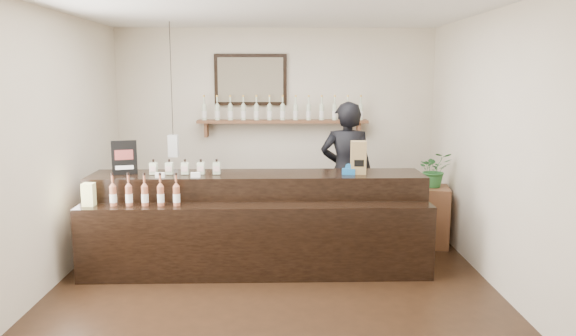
{
  "coord_description": "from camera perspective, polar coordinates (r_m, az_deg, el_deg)",
  "views": [
    {
      "loc": [
        0.08,
        -5.54,
        2.13
      ],
      "look_at": [
        0.16,
        0.7,
        1.11
      ],
      "focal_mm": 35.0,
      "sensor_mm": 36.0,
      "label": 1
    }
  ],
  "objects": [
    {
      "name": "shopkeeper",
      "position": [
        7.22,
        5.96,
        0.48
      ],
      "size": [
        0.79,
        0.56,
        2.06
      ],
      "primitive_type": "imported",
      "rotation": [
        0.0,
        0.0,
        3.05
      ],
      "color": "black",
      "rests_on": "ground"
    },
    {
      "name": "potted_plant",
      "position": [
        7.25,
        14.66,
        -0.15
      ],
      "size": [
        0.41,
        0.36,
        0.45
      ],
      "primitive_type": "imported",
      "rotation": [
        0.0,
        0.0,
        0.02
      ],
      "color": "#28652C",
      "rests_on": "side_cabinet"
    },
    {
      "name": "room_shell",
      "position": [
        5.55,
        -1.53,
        4.9
      ],
      "size": [
        5.0,
        5.0,
        5.0
      ],
      "color": "beige",
      "rests_on": "ground"
    },
    {
      "name": "counter",
      "position": [
        6.32,
        -3.19,
        -5.74
      ],
      "size": [
        3.75,
        1.05,
        1.22
      ],
      "color": "black",
      "rests_on": "ground"
    },
    {
      "name": "paper_bag",
      "position": [
        6.31,
        7.16,
        1.05
      ],
      "size": [
        0.18,
        0.14,
        0.37
      ],
      "color": "olive",
      "rests_on": "counter"
    },
    {
      "name": "tape_dispenser",
      "position": [
        6.29,
        6.18,
        -0.24
      ],
      "size": [
        0.15,
        0.08,
        0.12
      ],
      "color": "#165D9F",
      "rests_on": "counter"
    },
    {
      "name": "side_cabinet",
      "position": [
        7.37,
        14.47,
        -4.75
      ],
      "size": [
        0.46,
        0.58,
        0.75
      ],
      "color": "brown",
      "rests_on": "ground"
    },
    {
      "name": "back_wall_decor",
      "position": [
        7.92,
        -2.33,
        6.58
      ],
      "size": [
        2.66,
        0.96,
        1.69
      ],
      "color": "brown",
      "rests_on": "ground"
    },
    {
      "name": "promo_sign",
      "position": [
        6.49,
        -16.29,
        1.01
      ],
      "size": [
        0.27,
        0.1,
        0.38
      ],
      "color": "black",
      "rests_on": "counter"
    },
    {
      "name": "ground",
      "position": [
        5.93,
        -1.46,
        -11.73
      ],
      "size": [
        5.0,
        5.0,
        0.0
      ],
      "primitive_type": "plane",
      "color": "black",
      "rests_on": "ground"
    }
  ]
}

